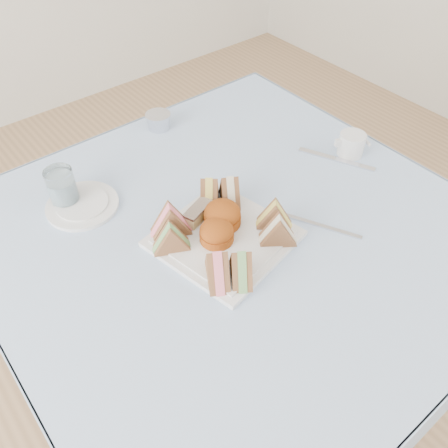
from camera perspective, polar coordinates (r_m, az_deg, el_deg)
floor at (r=1.65m, az=0.91°, el=-19.03°), size 4.00×4.00×0.00m
table at (r=1.33m, az=1.10°, el=-11.99°), size 0.90×0.90×0.74m
tablecloth at (r=1.04m, az=1.37°, el=-0.66°), size 1.02×1.02×0.01m
serving_plate at (r=1.01m, az=-0.00°, el=-1.77°), size 0.30×0.30×0.01m
sandwich_fl_a at (r=0.90m, az=-0.82°, el=-4.98°), size 0.08×0.09×0.08m
sandwich_fl_b at (r=0.91m, az=2.08°, el=-4.86°), size 0.08×0.09×0.07m
sandwich_fr_a at (r=1.01m, az=6.11°, el=1.18°), size 0.08×0.08×0.07m
sandwich_fr_b at (r=0.98m, az=6.56°, el=-0.64°), size 0.09×0.08×0.07m
sandwich_bl_a at (r=0.96m, az=-6.40°, el=-1.51°), size 0.09×0.07×0.07m
sandwich_bl_b at (r=0.99m, az=-6.45°, el=0.56°), size 0.10×0.07×0.08m
sandwich_br_a at (r=1.06m, az=0.69°, el=4.19°), size 0.07×0.09×0.07m
sandwich_br_b at (r=1.06m, az=-1.78°, el=4.03°), size 0.08×0.09×0.07m
scone_left at (r=0.98m, az=-0.89°, el=-1.02°), size 0.08×0.08×0.05m
scone_right at (r=1.01m, az=-0.20°, el=1.09°), size 0.11×0.11×0.05m
pastry_slice at (r=1.03m, az=-3.16°, el=1.28°), size 0.08×0.05×0.04m
side_plate at (r=1.13m, az=-16.66°, el=2.17°), size 0.20×0.20×0.01m
water_glass at (r=1.13m, az=-18.89°, el=4.18°), size 0.07×0.07×0.09m
tea_strainer at (r=1.35m, az=-7.87°, el=12.11°), size 0.08×0.08×0.04m
knife at (r=1.26m, az=13.36°, el=7.59°), size 0.10×0.19×0.00m
fork at (r=1.06m, az=11.71°, el=-0.24°), size 0.09×0.16×0.00m
creamer_jug at (r=1.27m, az=15.08°, el=9.24°), size 0.09×0.09×0.06m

